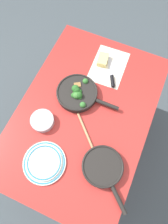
% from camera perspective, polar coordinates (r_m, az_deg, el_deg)
% --- Properties ---
extents(ground_plane, '(14.00, 14.00, 0.00)m').
position_cam_1_polar(ground_plane, '(1.95, -0.00, -8.08)').
color(ground_plane, '#424C51').
extents(dining_table_red, '(1.21, 0.81, 0.74)m').
position_cam_1_polar(dining_table_red, '(1.32, -0.00, -1.68)').
color(dining_table_red, '#B72D28').
rests_on(dining_table_red, ground_plane).
extents(skillet_broccoli, '(0.26, 0.41, 0.08)m').
position_cam_1_polar(skillet_broccoli, '(1.27, -1.79, 5.43)').
color(skillet_broccoli, black).
rests_on(skillet_broccoli, dining_table_red).
extents(skillet_eggs, '(0.30, 0.32, 0.05)m').
position_cam_1_polar(skillet_eggs, '(1.15, 5.40, -15.41)').
color(skillet_eggs, black).
rests_on(skillet_eggs, dining_table_red).
extents(wooden_spoon, '(0.28, 0.28, 0.02)m').
position_cam_1_polar(wooden_spoon, '(1.18, 2.41, -10.09)').
color(wooden_spoon, tan).
rests_on(wooden_spoon, dining_table_red).
extents(parchment_sheet, '(0.31, 0.23, 0.00)m').
position_cam_1_polar(parchment_sheet, '(1.41, 7.05, 12.85)').
color(parchment_sheet, silver).
rests_on(parchment_sheet, dining_table_red).
extents(grater_knife, '(0.23, 0.13, 0.02)m').
position_cam_1_polar(grater_knife, '(1.36, 7.92, 10.16)').
color(grater_knife, silver).
rests_on(grater_knife, dining_table_red).
extents(cheese_block, '(0.11, 0.08, 0.04)m').
position_cam_1_polar(cheese_block, '(1.42, 5.39, 14.65)').
color(cheese_block, '#EFD67A').
rests_on(cheese_block, dining_table_red).
extents(dinner_plate_stack, '(0.24, 0.24, 0.03)m').
position_cam_1_polar(dinner_plate_stack, '(1.18, -11.30, -13.98)').
color(dinner_plate_stack, silver).
rests_on(dinner_plate_stack, dining_table_red).
extents(prep_bowl_steel, '(0.14, 0.14, 0.04)m').
position_cam_1_polar(prep_bowl_steel, '(1.23, -11.79, -2.47)').
color(prep_bowl_steel, '#B7B7BC').
rests_on(prep_bowl_steel, dining_table_red).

